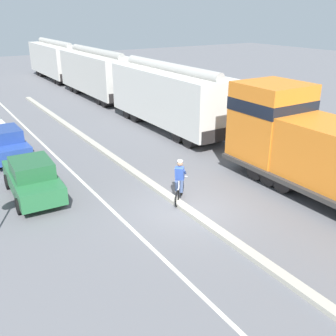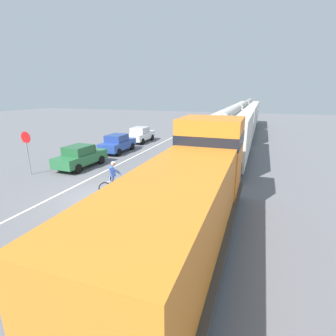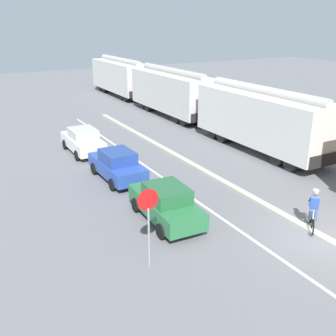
% 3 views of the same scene
% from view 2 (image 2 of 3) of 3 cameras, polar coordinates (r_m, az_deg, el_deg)
% --- Properties ---
extents(ground_plane, '(120.00, 120.00, 0.00)m').
position_cam_2_polar(ground_plane, '(14.43, -14.01, -5.97)').
color(ground_plane, slate).
extents(median_curb, '(0.36, 36.00, 0.16)m').
position_cam_2_polar(median_curb, '(19.38, -4.34, 0.50)').
color(median_curb, '#B2AD9E').
rests_on(median_curb, ground).
extents(lane_stripe, '(0.14, 36.00, 0.01)m').
position_cam_2_polar(lane_stripe, '(20.46, -10.50, 0.91)').
color(lane_stripe, silver).
rests_on(lane_stripe, ground).
extents(locomotive, '(3.10, 11.61, 4.20)m').
position_cam_2_polar(locomotive, '(9.52, 4.95, -5.71)').
color(locomotive, orange).
rests_on(locomotive, ground).
extents(hopper_car_lead, '(2.90, 10.60, 4.18)m').
position_cam_2_polar(hopper_car_lead, '(21.09, 13.50, 6.95)').
color(hopper_car_lead, silver).
rests_on(hopper_car_lead, ground).
extents(hopper_car_middle, '(2.90, 10.60, 4.18)m').
position_cam_2_polar(hopper_car_middle, '(32.55, 15.87, 9.96)').
color(hopper_car_middle, beige).
rests_on(hopper_car_middle, ground).
extents(hopper_car_trailing, '(2.90, 10.60, 4.18)m').
position_cam_2_polar(hopper_car_trailing, '(44.09, 17.02, 11.40)').
color(hopper_car_trailing, beige).
rests_on(hopper_car_trailing, ground).
extents(parked_car_green, '(1.98, 4.27, 1.62)m').
position_cam_2_polar(parked_car_green, '(20.07, -18.53, 2.41)').
color(parked_car_green, '#286B3D').
rests_on(parked_car_green, ground).
extents(parked_car_blue, '(1.90, 4.23, 1.62)m').
position_cam_2_polar(parked_car_blue, '(24.37, -10.94, 5.32)').
color(parked_car_blue, '#28479E').
rests_on(parked_car_blue, ground).
extents(parked_car_white, '(1.86, 4.21, 1.62)m').
position_cam_2_polar(parked_car_white, '(29.02, -6.02, 7.27)').
color(parked_car_white, silver).
rests_on(parked_car_white, ground).
extents(cyclist, '(1.24, 1.26, 1.71)m').
position_cam_2_polar(cyclist, '(14.59, -11.83, -2.16)').
color(cyclist, black).
rests_on(cyclist, ground).
extents(stop_sign, '(0.76, 0.08, 2.88)m').
position_cam_2_polar(stop_sign, '(19.40, -28.40, 4.47)').
color(stop_sign, gray).
rests_on(stop_sign, ground).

